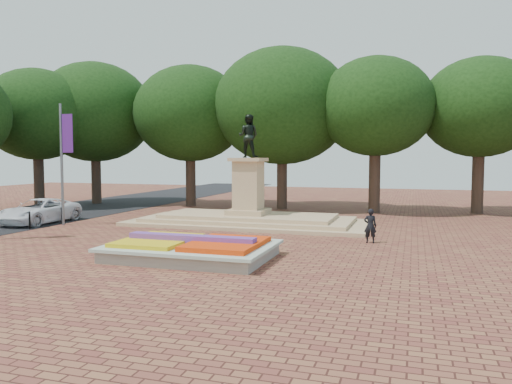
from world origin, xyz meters
TOP-DOWN VIEW (x-y plane):
  - ground at (0.00, 0.00)m, footprint 90.00×90.00m
  - asphalt_street at (-15.00, 5.00)m, footprint 9.00×90.00m
  - flower_bed at (1.03, -2.00)m, footprint 6.30×4.30m
  - monument at (0.00, 8.00)m, footprint 14.00×6.00m
  - tree_row_back at (2.33, 18.00)m, footprint 44.80×8.80m
  - van at (-12.00, 4.64)m, footprint 2.45×5.29m
  - pedestrian at (7.35, 3.67)m, footprint 0.61×0.42m

SIDE VIEW (x-z plane):
  - ground at x=0.00m, z-range 0.00..0.00m
  - asphalt_street at x=-15.00m, z-range 0.00..0.02m
  - flower_bed at x=1.03m, z-range -0.08..0.83m
  - van at x=-12.00m, z-range 0.00..1.47m
  - pedestrian at x=7.35m, z-range 0.00..1.59m
  - monument at x=0.00m, z-range -2.32..4.09m
  - tree_row_back at x=2.33m, z-range 1.46..11.89m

